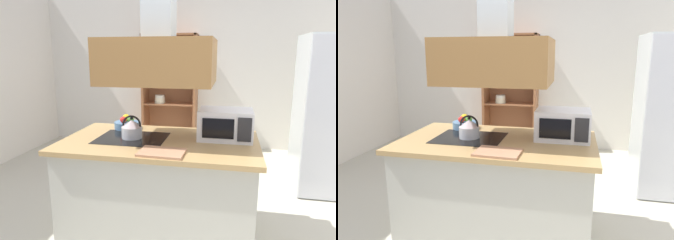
% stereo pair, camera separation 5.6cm
% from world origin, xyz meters
% --- Properties ---
extents(wall_back, '(6.00, 0.12, 2.70)m').
position_xyz_m(wall_back, '(0.00, 3.00, 1.35)').
color(wall_back, silver).
rests_on(wall_back, ground).
extents(kitchen_island, '(1.68, 0.99, 0.90)m').
position_xyz_m(kitchen_island, '(-0.18, 0.10, 0.45)').
color(kitchen_island, '#B0AEA0').
rests_on(kitchen_island, ground).
extents(range_hood, '(0.90, 0.70, 1.31)m').
position_xyz_m(range_hood, '(-0.18, 0.10, 1.69)').
color(range_hood, olive).
extents(dish_cabinet, '(0.93, 0.40, 1.95)m').
position_xyz_m(dish_cabinet, '(-0.63, 2.78, 0.87)').
color(dish_cabinet, brown).
rests_on(dish_cabinet, ground).
extents(kettle, '(0.18, 0.18, 0.20)m').
position_xyz_m(kettle, '(-0.44, 0.10, 0.99)').
color(kettle, '#ADB2BB').
rests_on(kettle, kitchen_island).
extents(cutting_board, '(0.35, 0.25, 0.02)m').
position_xyz_m(cutting_board, '(-0.08, -0.25, 0.91)').
color(cutting_board, tan).
rests_on(cutting_board, kitchen_island).
extents(microwave, '(0.46, 0.35, 0.26)m').
position_xyz_m(microwave, '(0.37, 0.25, 1.03)').
color(microwave, silver).
rests_on(microwave, kitchen_island).
extents(fruit_bowl, '(0.24, 0.24, 0.14)m').
position_xyz_m(fruit_bowl, '(-0.60, 0.42, 0.95)').
color(fruit_bowl, '#4C7299').
rests_on(fruit_bowl, kitchen_island).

